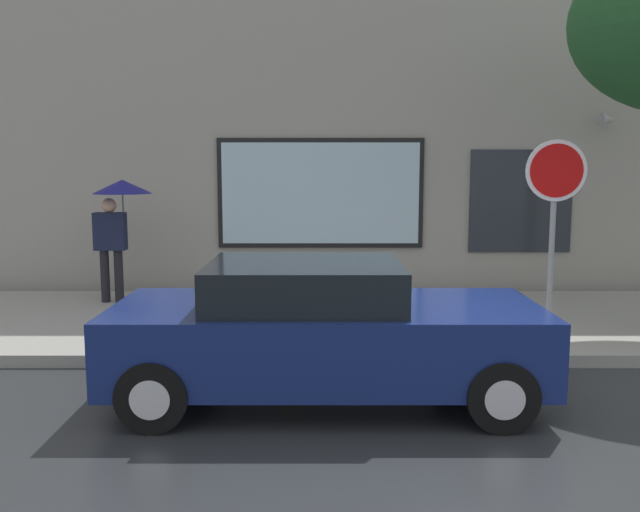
{
  "coord_description": "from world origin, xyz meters",
  "views": [
    {
      "loc": [
        -1.05,
        -6.43,
        2.31
      ],
      "look_at": [
        -1.06,
        1.8,
        1.2
      ],
      "focal_mm": 37.35,
      "sensor_mm": 36.0,
      "label": 1
    }
  ],
  "objects_px": {
    "parked_car": "(323,332)",
    "stop_sign": "(555,199)",
    "fire_hydrant": "(294,303)",
    "pedestrian_with_umbrella": "(119,207)"
  },
  "relations": [
    {
      "from": "parked_car",
      "to": "pedestrian_with_umbrella",
      "type": "relative_size",
      "value": 2.13
    },
    {
      "from": "parked_car",
      "to": "stop_sign",
      "type": "relative_size",
      "value": 1.67
    },
    {
      "from": "fire_hydrant",
      "to": "pedestrian_with_umbrella",
      "type": "xyz_separation_m",
      "value": [
        -2.84,
        1.95,
        1.14
      ]
    },
    {
      "from": "stop_sign",
      "to": "pedestrian_with_umbrella",
      "type": "bearing_deg",
      "value": 159.99
    },
    {
      "from": "parked_car",
      "to": "pedestrian_with_umbrella",
      "type": "bearing_deg",
      "value": 128.12
    },
    {
      "from": "fire_hydrant",
      "to": "stop_sign",
      "type": "relative_size",
      "value": 0.32
    },
    {
      "from": "fire_hydrant",
      "to": "pedestrian_with_umbrella",
      "type": "height_order",
      "value": "pedestrian_with_umbrella"
    },
    {
      "from": "fire_hydrant",
      "to": "stop_sign",
      "type": "distance_m",
      "value": 3.55
    },
    {
      "from": "parked_car",
      "to": "fire_hydrant",
      "type": "relative_size",
      "value": 5.3
    },
    {
      "from": "fire_hydrant",
      "to": "stop_sign",
      "type": "height_order",
      "value": "stop_sign"
    }
  ]
}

